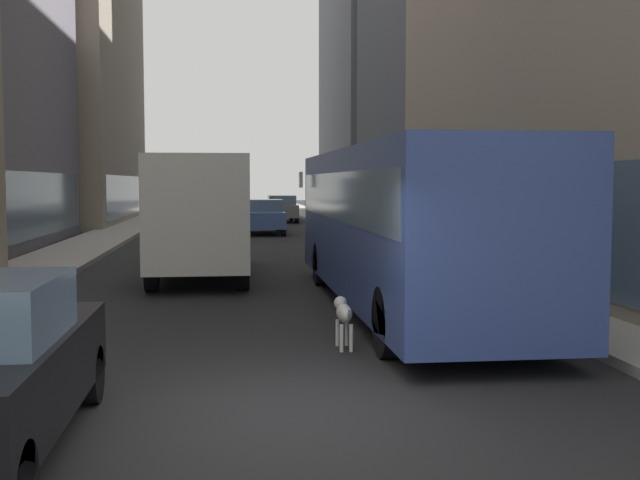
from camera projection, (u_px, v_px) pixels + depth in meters
name	position (u px, v px, depth m)	size (l,w,h in m)	color
ground_plane	(236.00, 226.00, 42.94)	(120.00, 120.00, 0.00)	#232326
sidewalk_left	(131.00, 225.00, 42.26)	(2.40, 110.00, 0.15)	#ADA89E
sidewalk_right	(338.00, 224.00, 43.62)	(2.40, 110.00, 0.15)	#9E9991
building_right_mid	(467.00, 1.00, 39.96)	(8.20, 19.99, 23.49)	#4C515B
transit_bus	(402.00, 217.00, 14.92)	(2.78, 11.53, 3.05)	#33478C
car_grey_wagon	(281.00, 208.00, 47.33)	(1.76, 4.53, 1.62)	slate
car_blue_hatchback	(264.00, 216.00, 36.48)	(1.81, 4.43, 1.62)	#4C6BB7
box_truck	(201.00, 212.00, 19.85)	(2.30, 7.50, 3.05)	#19519E
dalmatian_dog	(344.00, 313.00, 11.41)	(0.22, 0.96, 0.72)	white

